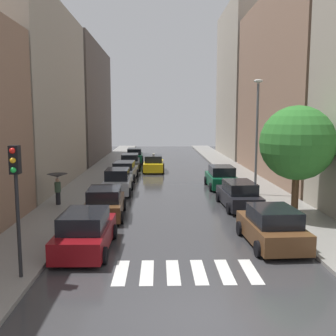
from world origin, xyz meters
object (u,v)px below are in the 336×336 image
Objects in this scene: parked_car_left_third at (118,182)px; parked_car_left_fourth at (124,171)px; parked_car_right_third at (221,178)px; parked_car_left_second at (105,203)px; pedestrian_foreground at (57,181)px; parked_car_left_fifth at (130,162)px; parked_car_right_second at (239,195)px; parked_car_left_sixth at (135,156)px; lamp_post_right at (257,130)px; traffic_light_left_corner at (16,182)px; parked_car_left_nearest at (85,232)px; street_tree_right at (297,143)px; parked_car_right_nearest at (272,227)px; taxi_midroad at (154,164)px.

parked_car_left_fourth is (-0.08, 6.27, -0.09)m from parked_car_left_third.
parked_car_left_third reaches higher than parked_car_right_third.
parked_car_left_second is 4.05m from pedestrian_foreground.
parked_car_right_second reaches higher than parked_car_left_fifth.
parked_car_left_fifth is 18.70m from parked_car_right_second.
parked_car_left_sixth is 22.20m from lamp_post_right.
parked_car_left_fifth is at bearing 123.97° from lamp_post_right.
traffic_light_left_corner is 17.24m from lamp_post_right.
parked_car_left_sixth reaches higher than parked_car_left_nearest.
lamp_post_right is (11.00, 13.22, 1.21)m from traffic_light_left_corner.
parked_car_right_second is 6.35m from parked_car_right_third.
parked_car_left_nearest is at bearing -155.41° from street_tree_right.
parked_car_right_nearest reaches higher than parked_car_left_fourth.
parked_car_left_third is at bearing -177.19° from parked_car_left_fourth.
parked_car_right_third is (7.65, -4.23, 0.05)m from parked_car_left_fourth.
pedestrian_foreground is (-10.71, 0.40, 0.83)m from parked_car_right_second.
parked_car_right_second is 0.62× the size of lamp_post_right.
parked_car_left_second is 0.90× the size of parked_car_left_fifth.
parked_car_left_fifth is at bearing 177.14° from parked_car_left_sixth.
parked_car_left_sixth is 0.61× the size of lamp_post_right.
parked_car_left_second is at bearing 172.80° from taxi_midroad.
parked_car_left_sixth is at bearing 87.06° from traffic_light_left_corner.
parked_car_left_sixth is 0.80× the size of street_tree_right.
parked_car_left_nearest is at bearing -132.27° from lamp_post_right.
parked_car_right_second is 15.97m from taxi_midroad.
lamp_post_right is at bearing -149.11° from taxi_midroad.
parked_car_left_second is 19.12m from parked_car_left_fifth.
parked_car_right_second is at bearing -119.67° from lamp_post_right.
lamp_post_right is at bearing -12.91° from parked_car_right_nearest.
pedestrian_foreground is (-3.14, -3.92, 0.76)m from parked_car_left_third.
pedestrian_foreground reaches higher than parked_car_right_second.
parked_car_right_third is (7.64, -10.72, 0.04)m from parked_car_left_fifth.
pedestrian_foreground is (-10.70, -5.95, 0.79)m from parked_car_right_third.
parked_car_right_third reaches higher than parked_car_left_fifth.
lamp_post_right reaches higher than traffic_light_left_corner.
parked_car_left_sixth is at bearing 15.88° from parked_car_right_second.
parked_car_right_nearest is 10.15m from traffic_light_left_corner.
parked_car_right_second is 0.82× the size of street_tree_right.
parked_car_left_second reaches higher than parked_car_left_fifth.
parked_car_right_nearest is 0.98× the size of parked_car_right_third.
lamp_post_right is at bearing 50.24° from traffic_light_left_corner.
lamp_post_right is (-0.63, 5.76, 0.50)m from street_tree_right.
parked_car_left_nearest is 24.33m from parked_car_left_fifth.
parked_car_left_third is (0.08, 11.58, 0.05)m from parked_car_left_nearest.
parked_car_right_second is (7.65, 7.26, -0.02)m from parked_car_left_nearest.
street_tree_right reaches higher than parked_car_left_sixth.
lamp_post_right reaches higher than parked_car_left_sixth.
parked_car_left_sixth is 1.09× the size of parked_car_right_nearest.
taxi_midroad is (2.39, 17.15, 0.00)m from parked_car_left_second.
parked_car_left_nearest is 0.77× the size of street_tree_right.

